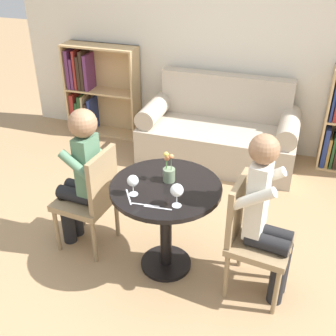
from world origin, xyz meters
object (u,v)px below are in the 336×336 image
at_px(couch, 219,134).
at_px(wine_glass_right, 177,191).
at_px(chair_right, 252,233).
at_px(wine_glass_left, 133,181).
at_px(flower_vase, 169,172).
at_px(person_left, 81,175).
at_px(bookshelf_left, 94,91).
at_px(chair_left, 92,196).
at_px(person_right, 267,217).

height_order(couch, wine_glass_right, couch).
xyz_separation_m(chair_right, wine_glass_left, (-0.81, -0.16, 0.36)).
bearing_deg(flower_vase, couch, 90.10).
distance_m(couch, wine_glass_left, 2.09).
bearing_deg(couch, wine_glass_right, -85.90).
bearing_deg(wine_glass_right, person_left, 163.12).
bearing_deg(flower_vase, chair_right, -7.42).
xyz_separation_m(bookshelf_left, wine_glass_right, (1.83, -2.31, 0.33)).
distance_m(bookshelf_left, chair_left, 2.31).
distance_m(couch, person_left, 1.96).
bearing_deg(chair_right, couch, 25.83).
bearing_deg(wine_glass_left, flower_vase, 53.88).
xyz_separation_m(chair_left, chair_right, (1.27, -0.06, 0.00)).
distance_m(wine_glass_left, flower_vase, 0.31).
relative_size(chair_left, wine_glass_right, 5.39).
xyz_separation_m(couch, chair_right, (0.64, -1.85, 0.18)).
bearing_deg(person_right, wine_glass_right, 113.97).
height_order(person_left, wine_glass_right, person_left).
distance_m(couch, chair_left, 1.91).
relative_size(couch, bookshelf_left, 1.52).
relative_size(chair_left, person_right, 0.71).
height_order(chair_right, person_left, person_left).
distance_m(wine_glass_left, wine_glass_right, 0.33).
height_order(couch, person_right, person_right).
distance_m(chair_left, chair_right, 1.28).
height_order(couch, chair_left, couch).
xyz_separation_m(bookshelf_left, flower_vase, (1.68, -2.03, 0.28)).
relative_size(couch, wine_glass_right, 10.21).
relative_size(couch, chair_left, 1.89).
relative_size(couch, chair_right, 1.89).
height_order(couch, wine_glass_left, couch).
bearing_deg(bookshelf_left, chair_left, -63.19).
bearing_deg(flower_vase, person_right, -7.91).
xyz_separation_m(wine_glass_left, flower_vase, (0.18, 0.25, -0.03)).
bearing_deg(wine_glass_right, wine_glass_left, 174.19).
bearing_deg(flower_vase, chair_left, -177.55).
distance_m(couch, person_right, 2.04).
distance_m(person_left, wine_glass_left, 0.62).
xyz_separation_m(bookshelf_left, chair_left, (1.04, -2.06, -0.04)).
relative_size(wine_glass_right, flower_vase, 0.71).
bearing_deg(flower_vase, wine_glass_left, -126.12).
bearing_deg(person_left, bookshelf_left, -150.04).
bearing_deg(wine_glass_right, chair_left, 162.22).
relative_size(couch, wine_glass_left, 11.27).
xyz_separation_m(bookshelf_left, person_right, (2.40, -2.13, 0.12)).
xyz_separation_m(chair_left, person_left, (-0.09, 0.01, 0.17)).
bearing_deg(person_right, chair_right, 85.45).
distance_m(person_left, person_right, 1.45).
relative_size(person_left, wine_glass_left, 8.13).
relative_size(bookshelf_left, wine_glass_right, 6.71).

